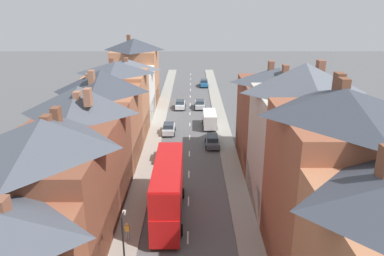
% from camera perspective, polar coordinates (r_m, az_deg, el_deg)
% --- Properties ---
extents(pavement_left, '(2.20, 104.00, 0.14)m').
position_cam_1_polar(pavement_left, '(56.25, -5.33, -0.66)').
color(pavement_left, gray).
rests_on(pavement_left, ground).
extents(pavement_right, '(2.20, 104.00, 0.14)m').
position_cam_1_polar(pavement_right, '(56.19, 5.08, -0.68)').
color(pavement_right, gray).
rests_on(pavement_right, ground).
extents(centre_line_dashes, '(0.14, 97.80, 0.01)m').
position_cam_1_polar(centre_line_dashes, '(54.13, -0.14, -1.45)').
color(centre_line_dashes, silver).
rests_on(centre_line_dashes, ground).
extents(terrace_row_left, '(8.00, 70.51, 12.78)m').
position_cam_1_polar(terrace_row_left, '(42.63, -14.08, -0.05)').
color(terrace_row_left, '#BCB7A8').
rests_on(terrace_row_left, ground).
extents(terrace_row_right, '(8.00, 45.18, 14.19)m').
position_cam_1_polar(terrace_row_right, '(29.31, 20.01, -7.75)').
color(terrace_row_right, silver).
rests_on(terrace_row_right, ground).
extents(double_decker_bus_lead, '(2.74, 10.80, 5.30)m').
position_cam_1_polar(double_decker_bus_lead, '(34.18, -3.45, -9.20)').
color(double_decker_bus_lead, red).
rests_on(double_decker_bus_lead, ground).
extents(car_near_blue, '(1.90, 4.02, 1.63)m').
position_cam_1_polar(car_near_blue, '(55.52, -3.33, -0.06)').
color(car_near_blue, '#B7BABF').
rests_on(car_near_blue, ground).
extents(car_near_silver, '(1.90, 4.01, 1.67)m').
position_cam_1_polar(car_near_silver, '(46.50, -4.04, -3.95)').
color(car_near_silver, maroon).
rests_on(car_near_silver, ground).
extents(car_parked_left_a, '(1.90, 3.95, 1.62)m').
position_cam_1_polar(car_parked_left_a, '(68.24, -1.57, 3.63)').
color(car_parked_left_a, silver).
rests_on(car_parked_left_a, ground).
extents(car_parked_right_a, '(1.90, 4.29, 1.68)m').
position_cam_1_polar(car_parked_right_a, '(86.03, 2.09, 6.89)').
color(car_parked_right_a, '#236093').
rests_on(car_parked_right_a, ground).
extents(car_parked_left_b, '(1.90, 4.00, 1.63)m').
position_cam_1_polar(car_parked_left_b, '(68.33, 1.45, 3.65)').
color(car_parked_left_b, '#B7BABF').
rests_on(car_parked_left_b, ground).
extents(car_mid_white, '(1.90, 4.46, 1.57)m').
position_cam_1_polar(car_mid_white, '(50.83, 3.33, -1.93)').
color(car_mid_white, '#4C515B').
rests_on(car_mid_white, ground).
extents(delivery_van, '(2.20, 5.20, 2.41)m').
position_cam_1_polar(delivery_van, '(58.16, 2.94, 1.39)').
color(delivery_van, white).
rests_on(delivery_van, ground).
extents(pedestrian_near_right, '(0.36, 0.22, 1.61)m').
position_cam_1_polar(pedestrian_near_right, '(32.23, -9.63, -15.09)').
color(pedestrian_near_right, gray).
rests_on(pedestrian_near_right, pavement_left).
extents(street_lamp, '(0.20, 1.12, 5.50)m').
position_cam_1_polar(street_lamp, '(26.88, -10.12, -17.15)').
color(street_lamp, black).
rests_on(street_lamp, ground).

